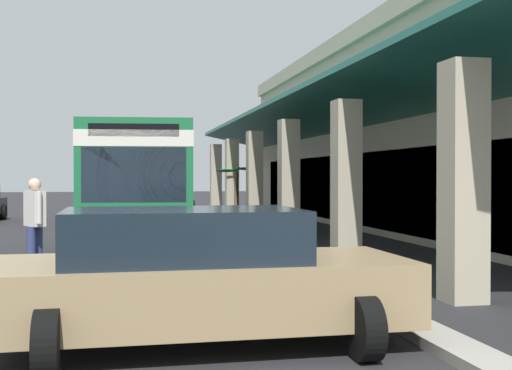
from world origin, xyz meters
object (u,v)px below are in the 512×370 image
parked_sedan_tan (197,276)px  potted_palm (236,204)px  pedestrian (35,219)px  transit_bus (148,175)px

parked_sedan_tan → potted_palm: (-21.30, 4.14, -0.13)m
pedestrian → transit_bus: bearing=161.3°
potted_palm → transit_bus: bearing=-26.4°
potted_palm → pedestrian: bearing=-23.0°
pedestrian → potted_palm: bearing=157.0°
pedestrian → parked_sedan_tan: bearing=21.8°
transit_bus → parked_sedan_tan: 13.04m
potted_palm → parked_sedan_tan: bearing=-11.0°
pedestrian → potted_palm: (-15.37, 6.51, -0.40)m
parked_sedan_tan → potted_palm: bearing=169.0°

